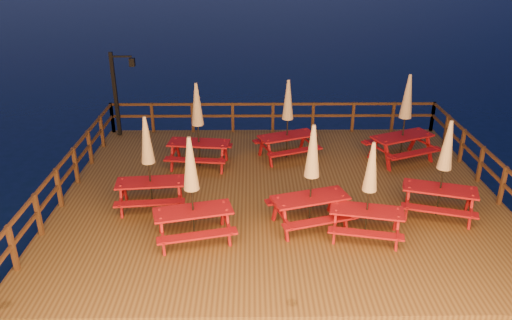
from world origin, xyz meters
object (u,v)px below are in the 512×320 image
object	(u,v)px
picnic_table_1	(288,118)
picnic_table_2	(444,168)
lamp_post	(119,87)
picnic_table_0	(198,124)

from	to	relation	value
picnic_table_1	picnic_table_2	distance (m)	5.18
lamp_post	picnic_table_2	world-z (taller)	lamp_post
picnic_table_1	picnic_table_2	size ratio (longest dim) A/B	1.00
picnic_table_0	picnic_table_1	xyz separation A→B (m)	(2.76, 0.62, -0.04)
picnic_table_0	picnic_table_1	distance (m)	2.83
picnic_table_0	picnic_table_2	xyz separation A→B (m)	(6.38, -3.09, -0.05)
lamp_post	picnic_table_1	xyz separation A→B (m)	(5.74, -2.09, -0.45)
picnic_table_0	picnic_table_2	bearing A→B (deg)	-19.19
picnic_table_1	picnic_table_2	world-z (taller)	picnic_table_1
picnic_table_1	lamp_post	bearing A→B (deg)	138.22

